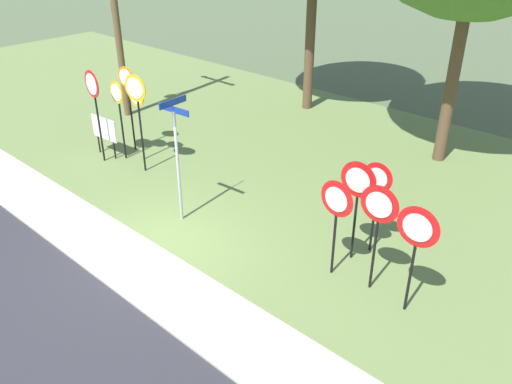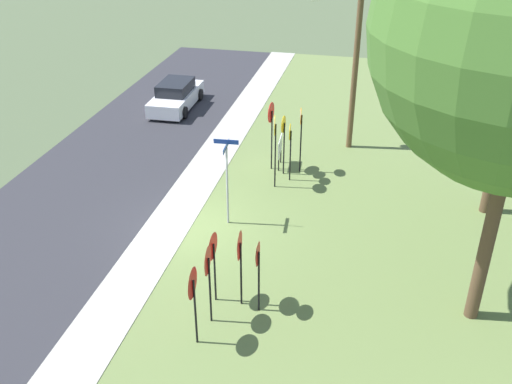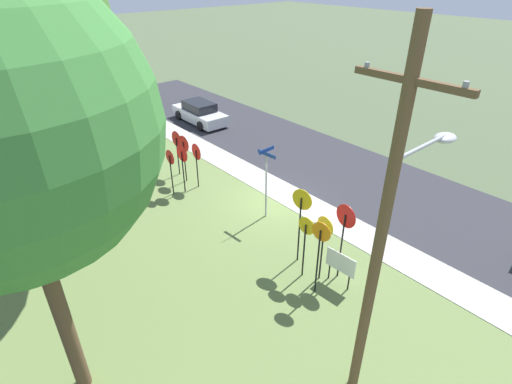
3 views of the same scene
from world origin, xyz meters
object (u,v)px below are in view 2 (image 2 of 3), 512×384
at_px(stop_sign_near_right, 284,133).
at_px(utility_pole, 354,39).
at_px(yield_sign_far_right, 213,252).
at_px(stop_sign_far_center, 275,136).
at_px(stop_sign_far_right, 290,141).
at_px(street_name_post, 227,175).
at_px(yield_sign_far_left, 193,289).
at_px(yield_sign_near_left, 258,261).
at_px(yield_sign_center, 239,251).
at_px(yield_sign_near_right, 208,267).
at_px(notice_board, 280,148).
at_px(stop_sign_near_left, 301,127).
at_px(parked_hatchback_near, 176,96).
at_px(stop_sign_far_left, 271,121).

relative_size(stop_sign_near_right, utility_pole, 0.28).
bearing_deg(yield_sign_far_right, stop_sign_far_center, 179.18).
relative_size(stop_sign_far_right, street_name_post, 0.75).
relative_size(stop_sign_far_center, yield_sign_far_left, 1.26).
height_order(stop_sign_far_center, yield_sign_near_left, stop_sign_far_center).
distance_m(stop_sign_far_right, yield_sign_center, 7.62).
relative_size(yield_sign_near_right, utility_pole, 0.27).
xyz_separation_m(yield_sign_near_left, yield_sign_near_right, (0.71, -1.15, 0.13)).
xyz_separation_m(stop_sign_far_right, yield_sign_near_left, (7.77, 0.47, -0.05)).
height_order(stop_sign_near_right, notice_board, stop_sign_near_right).
distance_m(stop_sign_far_right, utility_pole, 5.13).
bearing_deg(yield_sign_center, yield_sign_far_right, -94.86).
xyz_separation_m(stop_sign_far_right, notice_board, (-1.07, -0.57, -0.84)).
relative_size(utility_pole, notice_board, 6.99).
xyz_separation_m(stop_sign_far_center, yield_sign_near_left, (7.10, 0.93, -0.50)).
relative_size(stop_sign_near_left, yield_sign_center, 1.14).
height_order(stop_sign_near_right, stop_sign_far_center, stop_sign_far_center).
distance_m(stop_sign_near_right, parked_hatchback_near, 9.14).
bearing_deg(stop_sign_far_left, utility_pole, 141.18).
relative_size(stop_sign_far_center, street_name_post, 0.93).
bearing_deg(yield_sign_center, utility_pole, 165.63).
height_order(stop_sign_near_right, stop_sign_far_left, stop_sign_far_left).
xyz_separation_m(stop_sign_far_center, parked_hatchback_near, (-7.32, -6.52, -1.52)).
distance_m(yield_sign_far_right, notice_board, 8.73).
bearing_deg(parked_hatchback_near, yield_sign_far_right, 22.33).
relative_size(yield_sign_near_left, notice_board, 1.76).
xyz_separation_m(stop_sign_near_right, street_name_post, (4.06, -1.16, 0.08)).
xyz_separation_m(stop_sign_far_center, yield_sign_far_left, (8.67, -0.34, -0.42)).
bearing_deg(notice_board, yield_sign_far_left, -5.30).
relative_size(stop_sign_far_left, yield_sign_far_left, 1.23).
distance_m(stop_sign_near_left, utility_pole, 4.30).
bearing_deg(yield_sign_near_left, stop_sign_near_right, -177.06).
distance_m(stop_sign_near_left, stop_sign_far_left, 1.17).
distance_m(stop_sign_near_left, stop_sign_near_right, 0.72).
xyz_separation_m(stop_sign_far_center, street_name_post, (2.90, -1.03, -0.28)).
xyz_separation_m(stop_sign_far_right, yield_sign_center, (7.62, -0.06, 0.08)).
height_order(yield_sign_far_left, yield_sign_far_right, yield_sign_far_left).
height_order(stop_sign_near_left, utility_pole, utility_pole).
distance_m(stop_sign_far_right, yield_sign_far_right, 7.66).
xyz_separation_m(stop_sign_far_center, yield_sign_far_right, (6.94, -0.34, -0.49)).
xyz_separation_m(yield_sign_far_right, yield_sign_center, (0.00, 0.75, 0.13)).
bearing_deg(yield_sign_far_left, stop_sign_far_center, 174.91).
bearing_deg(stop_sign_far_center, street_name_post, -30.41).
height_order(stop_sign_near_left, stop_sign_near_right, stop_sign_near_left).
distance_m(stop_sign_near_right, stop_sign_far_center, 1.21).
bearing_deg(street_name_post, yield_sign_far_left, 2.77).
height_order(street_name_post, parked_hatchback_near, street_name_post).
bearing_deg(stop_sign_near_right, yield_sign_near_left, 9.26).
bearing_deg(yield_sign_far_right, utility_pole, 168.60).
height_order(yield_sign_near_left, parked_hatchback_near, yield_sign_near_left).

